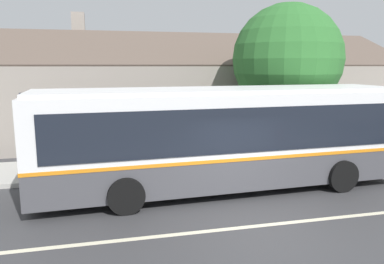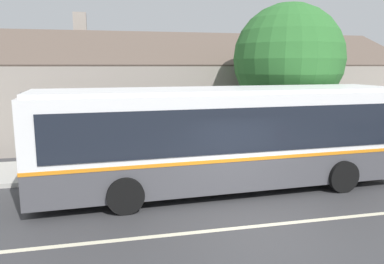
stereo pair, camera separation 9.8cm
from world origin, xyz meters
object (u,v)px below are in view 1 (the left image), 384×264
(bench_down_street, at_px, (157,152))
(bench_by_building, at_px, (52,158))
(bus_stop_sign, at_px, (345,122))
(transit_bus, at_px, (223,136))
(street_tree_primary, at_px, (289,63))

(bench_down_street, bearing_deg, bench_by_building, 179.89)
(bench_down_street, bearing_deg, bus_stop_sign, -7.82)
(transit_bus, height_order, bus_stop_sign, transit_bus)
(transit_bus, relative_size, bus_stop_sign, 4.83)
(bench_by_building, height_order, street_tree_primary, street_tree_primary)
(transit_bus, relative_size, street_tree_primary, 1.79)
(bench_by_building, relative_size, bus_stop_sign, 0.75)
(street_tree_primary, bearing_deg, bus_stop_sign, -44.02)
(bench_by_building, bearing_deg, bench_down_street, -0.11)
(bench_by_building, distance_m, street_tree_primary, 10.22)
(bus_stop_sign, bearing_deg, street_tree_primary, 135.98)
(bus_stop_sign, bearing_deg, bench_down_street, 172.18)
(bench_down_street, xyz_separation_m, street_tree_primary, (5.79, 0.60, 3.41))
(transit_bus, height_order, bench_by_building, transit_bus)
(transit_bus, distance_m, bus_stop_sign, 6.18)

